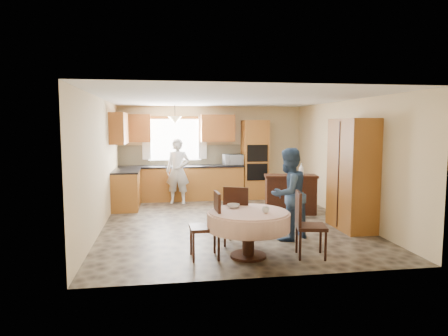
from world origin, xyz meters
name	(u,v)px	position (x,y,z in m)	size (l,w,h in m)	color
floor	(230,223)	(0.00, 0.00, 0.00)	(5.00, 6.00, 0.01)	#6D604C
ceiling	(230,99)	(0.00, 0.00, 2.50)	(5.00, 6.00, 0.01)	white
wall_back	(211,152)	(0.00, 3.00, 1.25)	(5.00, 0.02, 2.50)	#D0B785
wall_front	(269,182)	(0.00, -3.00, 1.25)	(5.00, 0.02, 2.50)	#D0B785
wall_left	(101,164)	(-2.50, 0.00, 1.25)	(0.02, 6.00, 2.50)	#D0B785
wall_right	(347,160)	(2.50, 0.00, 1.25)	(0.02, 6.00, 2.50)	#D0B785
window	(175,140)	(-1.00, 2.98, 1.60)	(1.40, 0.03, 1.10)	white
curtain_left	(146,138)	(-1.75, 2.93, 1.65)	(0.22, 0.02, 1.15)	white
curtain_right	(203,138)	(-0.25, 2.93, 1.65)	(0.22, 0.02, 1.15)	white
base_cab_back	(181,184)	(-0.85, 2.70, 0.44)	(3.30, 0.60, 0.88)	#C27833
counter_back	(181,166)	(-0.85, 2.70, 0.90)	(3.30, 0.64, 0.04)	black
base_cab_left	(126,190)	(-2.20, 1.80, 0.44)	(0.60, 1.20, 0.88)	#C27833
counter_left	(126,171)	(-2.20, 1.80, 0.90)	(0.64, 1.20, 0.04)	black
backsplash	(180,155)	(-0.85, 2.99, 1.18)	(3.30, 0.02, 0.55)	#CABD8F
wall_cab_left	(134,128)	(-2.05, 2.83, 1.91)	(0.85, 0.33, 0.72)	#B6662D
wall_cab_right	(218,128)	(0.15, 2.83, 1.91)	(0.90, 0.33, 0.72)	#B6662D
wall_cab_side	(119,128)	(-2.33, 1.80, 1.91)	(0.33, 1.20, 0.72)	#B6662D
oven_tower	(255,159)	(1.15, 2.69, 1.06)	(0.66, 0.62, 2.12)	#C27833
oven_upper	(257,153)	(1.15, 2.38, 1.25)	(0.56, 0.01, 0.45)	black
oven_lower	(257,172)	(1.15, 2.38, 0.75)	(0.56, 0.01, 0.45)	black
pendant	(175,120)	(-1.00, 2.50, 2.12)	(0.36, 0.36, 0.18)	beige
sideboard	(290,196)	(1.49, 0.62, 0.41)	(1.15, 0.48, 0.82)	#37190F
space_heater	(302,201)	(1.84, 0.81, 0.25)	(0.36, 0.25, 0.50)	black
cupboard	(352,174)	(2.22, -0.83, 1.05)	(0.55, 1.10, 2.10)	#C27833
dining_table	(248,221)	(-0.08, -2.16, 0.55)	(1.24, 1.24, 0.70)	#37190F
chair_left	(210,222)	(-0.66, -2.09, 0.55)	(0.44, 0.44, 0.99)	#37190F
chair_back	(237,213)	(-0.14, -1.57, 0.55)	(0.56, 0.56, 0.99)	#37190F
chair_right	(306,221)	(0.77, -2.28, 0.55)	(0.51, 0.51, 0.99)	#37190F
framed_picture	(339,143)	(2.47, 0.32, 1.60)	(0.06, 0.54, 0.45)	gold
microwave	(233,160)	(0.54, 2.65, 1.06)	(0.52, 0.35, 0.29)	silver
person_sink	(178,171)	(-0.95, 2.22, 0.83)	(0.60, 0.40, 1.65)	silver
person_dining	(288,194)	(0.80, -1.34, 0.80)	(0.78, 0.60, 1.59)	#334C6F
bowl_sideboard	(278,176)	(1.21, 0.62, 0.85)	(0.21, 0.21, 0.05)	#B2B2B2
bottle_sideboard	(301,170)	(1.73, 0.62, 0.98)	(0.12, 0.12, 0.31)	silver
cup_table	(266,210)	(0.14, -2.31, 0.75)	(0.11, 0.11, 0.09)	#B2B2B2
bowl_table	(233,206)	(-0.26, -1.90, 0.73)	(0.20, 0.20, 0.06)	#B2B2B2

